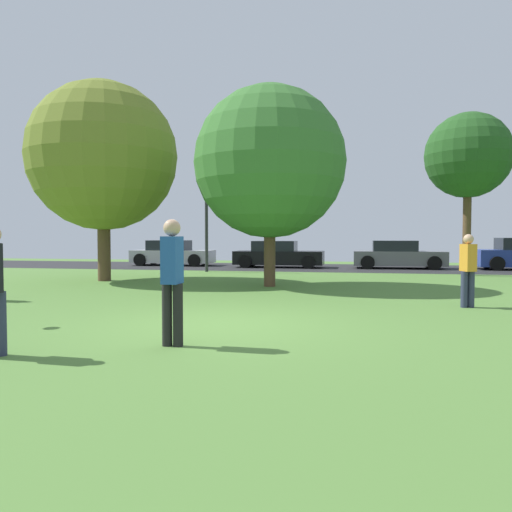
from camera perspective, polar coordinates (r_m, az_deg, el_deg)
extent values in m
plane|color=#547F38|center=(8.65, -3.93, -7.88)|extent=(44.00, 44.00, 0.00)
cube|color=#28282B|center=(24.37, 6.07, -1.32)|extent=(44.00, 6.40, 0.01)
cylinder|color=brown|center=(17.71, -17.14, 1.06)|extent=(0.43, 0.43, 2.36)
sphere|color=olive|center=(17.92, -17.26, 10.94)|extent=(5.04, 5.04, 5.04)
cylinder|color=brown|center=(20.93, 23.18, 2.70)|extent=(0.31, 0.31, 3.49)
sphere|color=#23511E|center=(21.16, 23.30, 10.63)|extent=(3.29, 3.29, 3.29)
cylinder|color=brown|center=(15.03, 1.59, 1.16)|extent=(0.35, 0.35, 2.47)
sphere|color=#38702D|center=(15.20, 1.60, 10.78)|extent=(4.59, 4.59, 4.59)
cylinder|color=#2D334C|center=(7.14, -27.40, -6.95)|extent=(0.14, 0.14, 0.82)
cylinder|color=#2D334C|center=(11.49, 22.91, -3.58)|extent=(0.14, 0.14, 0.78)
cylinder|color=#2D334C|center=(11.57, 23.59, -3.55)|extent=(0.14, 0.14, 0.78)
cube|color=orange|center=(11.48, 23.31, -0.18)|extent=(0.31, 0.38, 0.58)
sphere|color=tan|center=(11.47, 23.34, 1.81)|extent=(0.21, 0.21, 0.21)
cylinder|color=black|center=(7.02, -10.24, -6.69)|extent=(0.14, 0.14, 0.87)
cylinder|color=black|center=(6.96, -9.01, -6.76)|extent=(0.14, 0.14, 0.87)
cube|color=#23519E|center=(6.91, -9.67, -0.46)|extent=(0.22, 0.32, 0.65)
sphere|color=tan|center=(6.90, -9.69, 3.23)|extent=(0.24, 0.24, 0.24)
cube|color=#B7B7BC|center=(26.32, -9.55, -0.04)|extent=(4.19, 1.75, 0.65)
cube|color=black|center=(26.38, -9.99, 1.23)|extent=(2.01, 1.54, 0.52)
cylinder|color=black|center=(26.68, -5.93, -0.32)|extent=(0.64, 0.22, 0.64)
cylinder|color=black|center=(25.01, -7.13, -0.50)|extent=(0.64, 0.22, 0.64)
cylinder|color=black|center=(27.69, -11.74, -0.26)|extent=(0.64, 0.22, 0.64)
cylinder|color=black|center=(26.09, -13.25, -0.43)|extent=(0.64, 0.22, 0.64)
cube|color=black|center=(24.35, 2.69, -0.19)|extent=(4.34, 1.76, 0.65)
cube|color=black|center=(24.36, 2.19, 1.17)|extent=(2.08, 1.55, 0.50)
cylinder|color=black|center=(25.04, 6.43, -0.49)|extent=(0.64, 0.22, 0.64)
cylinder|color=black|center=(23.30, 6.06, -0.70)|extent=(0.64, 0.22, 0.64)
cylinder|color=black|center=(25.49, -0.39, -0.43)|extent=(0.64, 0.22, 0.64)
cylinder|color=black|center=(23.77, -1.26, -0.63)|extent=(0.64, 0.22, 0.64)
cube|color=slate|center=(24.47, 16.18, -0.24)|extent=(4.22, 1.87, 0.68)
cube|color=black|center=(24.44, 15.70, 1.14)|extent=(2.02, 1.65, 0.50)
cylinder|color=black|center=(25.57, 19.30, -0.55)|extent=(0.64, 0.22, 0.64)
cylinder|color=black|center=(23.72, 19.92, -0.77)|extent=(0.64, 0.22, 0.64)
cylinder|color=black|center=(25.34, 12.67, -0.50)|extent=(0.64, 0.22, 0.64)
cylinder|color=black|center=(23.46, 12.77, -0.72)|extent=(0.64, 0.22, 0.64)
cylinder|color=black|center=(26.12, 25.09, -0.58)|extent=(0.64, 0.22, 0.64)
cylinder|color=black|center=(24.38, 26.09, -0.79)|extent=(0.64, 0.22, 0.64)
cylinder|color=#2D2D33|center=(21.37, -5.74, 4.21)|extent=(0.14, 0.14, 4.50)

